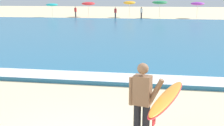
% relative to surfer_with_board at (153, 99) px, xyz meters
% --- Properties ---
extents(sea, '(120.00, 28.00, 0.14)m').
position_rel_surfer_with_board_xyz_m(sea, '(-1.35, 17.75, -0.96)').
color(sea, teal).
rests_on(sea, ground).
extents(surf_foam, '(120.00, 1.17, 0.01)m').
position_rel_surfer_with_board_xyz_m(surf_foam, '(-1.35, 4.35, -0.88)').
color(surf_foam, white).
rests_on(surf_foam, sea).
extents(surfer_with_board, '(1.23, 2.36, 1.73)m').
position_rel_surfer_with_board_xyz_m(surfer_with_board, '(0.00, 0.00, 0.00)').
color(surfer_with_board, black).
rests_on(surfer_with_board, ground).
extents(beach_umbrella_0, '(1.74, 1.74, 1.97)m').
position_rel_surfer_with_board_xyz_m(beach_umbrella_0, '(-15.31, 34.75, 0.75)').
color(beach_umbrella_0, beige).
rests_on(beach_umbrella_0, ground).
extents(beach_umbrella_1, '(1.99, 2.01, 2.21)m').
position_rel_surfer_with_board_xyz_m(beach_umbrella_1, '(-10.10, 36.02, 0.91)').
color(beach_umbrella_1, beige).
rests_on(beach_umbrella_1, ground).
extents(beach_umbrella_2, '(1.78, 1.81, 2.38)m').
position_rel_surfer_with_board_xyz_m(beach_umbrella_2, '(-3.95, 36.06, 1.06)').
color(beach_umbrella_2, beige).
rests_on(beach_umbrella_2, ground).
extents(beach_umbrella_3, '(2.13, 2.15, 2.44)m').
position_rel_surfer_with_board_xyz_m(beach_umbrella_3, '(0.41, 35.11, 1.13)').
color(beach_umbrella_3, beige).
rests_on(beach_umbrella_3, ground).
extents(beach_umbrella_4, '(1.87, 1.88, 2.23)m').
position_rel_surfer_with_board_xyz_m(beach_umbrella_4, '(5.64, 35.82, 0.96)').
color(beach_umbrella_4, beige).
rests_on(beach_umbrella_4, ground).
extents(beachgoer_near_row_left, '(0.32, 0.20, 1.58)m').
position_rel_surfer_with_board_xyz_m(beachgoer_near_row_left, '(-11.51, 34.00, -0.18)').
color(beachgoer_near_row_left, '#383842').
rests_on(beachgoer_near_row_left, ground).
extents(beachgoer_near_row_mid, '(0.32, 0.20, 1.58)m').
position_rel_surfer_with_board_xyz_m(beachgoer_near_row_mid, '(-5.48, 32.44, -0.18)').
color(beachgoer_near_row_mid, '#383842').
rests_on(beachgoer_near_row_mid, ground).
extents(beachgoer_near_row_right, '(0.32, 0.20, 1.58)m').
position_rel_surfer_with_board_xyz_m(beachgoer_near_row_right, '(-2.03, 33.41, -0.18)').
color(beachgoer_near_row_right, '#383842').
rests_on(beachgoer_near_row_right, ground).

